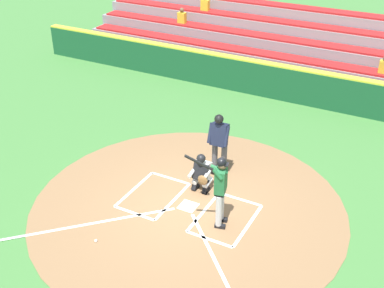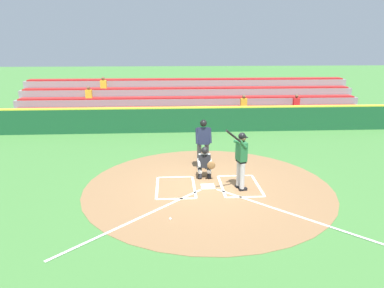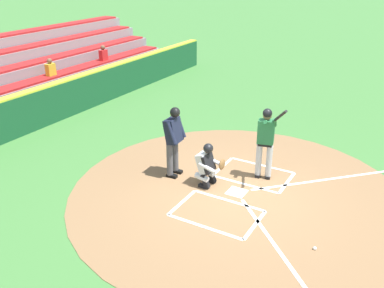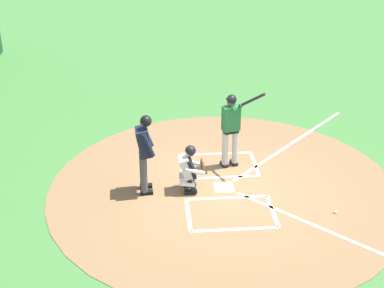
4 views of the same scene
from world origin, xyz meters
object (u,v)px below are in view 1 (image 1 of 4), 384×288
(plate_umpire, at_px, (219,140))
(baseball, at_px, (96,241))
(catcher, at_px, (202,172))
(batter, at_px, (220,187))

(plate_umpire, bearing_deg, baseball, 72.79)
(catcher, height_order, baseball, catcher)
(catcher, bearing_deg, baseball, 68.08)
(catcher, height_order, plate_umpire, plate_umpire)
(catcher, distance_m, plate_umpire, 1.10)
(batter, bearing_deg, baseball, 40.81)
(catcher, relative_size, plate_umpire, 0.61)
(plate_umpire, height_order, baseball, plate_umpire)
(batter, bearing_deg, plate_umpire, -64.05)
(batter, relative_size, baseball, 28.76)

